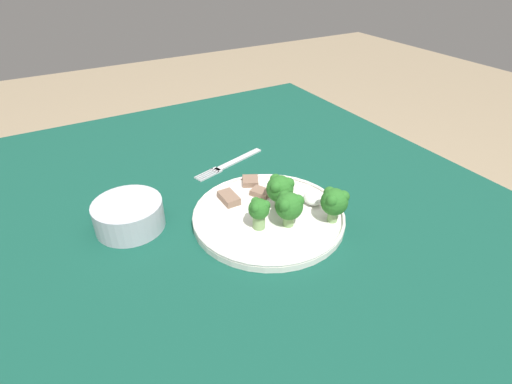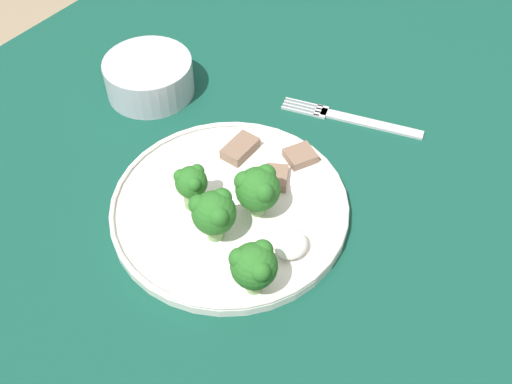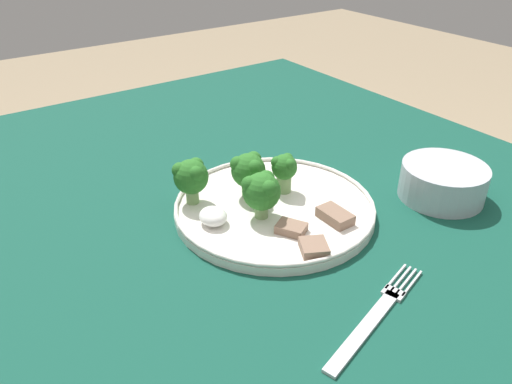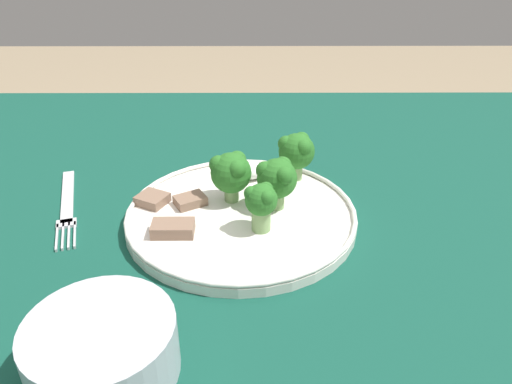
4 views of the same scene
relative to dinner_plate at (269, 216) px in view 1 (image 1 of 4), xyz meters
The scene contains 12 objects.
table 0.10m from the dinner_plate, ahead, with size 1.29×1.00×0.74m.
dinner_plate is the anchor object (origin of this frame).
fork 0.23m from the dinner_plate, ahead, with size 0.08×0.20×0.00m.
cream_bowl 0.26m from the dinner_plate, 64.66° to the left, with size 0.13×0.13×0.05m.
broccoli_floret_near_rim_left 0.06m from the dinner_plate, 162.41° to the right, with size 0.05×0.05×0.07m.
broccoli_floret_center_left 0.06m from the dinner_plate, 67.63° to the right, with size 0.05×0.05×0.07m.
broccoli_floret_back_left 0.13m from the dinner_plate, 129.17° to the right, with size 0.05×0.05×0.07m.
broccoli_floret_front_left 0.06m from the dinner_plate, 123.95° to the left, with size 0.04×0.04×0.06m.
meat_slice_front_slice 0.09m from the dinner_plate, 29.61° to the left, with size 0.05×0.03×0.01m.
meat_slice_middle_slice 0.12m from the dinner_plate, 12.05° to the right, with size 0.05×0.05×0.01m.
meat_slice_rear_slice 0.07m from the dinner_plate, 17.95° to the right, with size 0.05×0.04×0.01m.
sauce_dollop 0.10m from the dinner_plate, 96.40° to the right, with size 0.04×0.04×0.02m.
Camera 1 is at (-0.53, 0.32, 1.20)m, focal length 28.00 mm.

